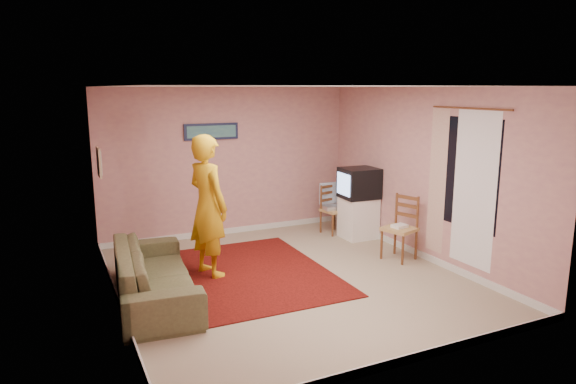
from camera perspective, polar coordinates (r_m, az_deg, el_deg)
name	(u,v)px	position (r m, az deg, el deg)	size (l,w,h in m)	color
ground	(289,279)	(7.17, 0.12, -9.62)	(5.00, 5.00, 0.00)	gray
wall_back	(228,162)	(9.10, -6.66, 3.32)	(4.50, 0.02, 2.60)	tan
wall_front	(409,234)	(4.73, 13.27, -4.54)	(4.50, 0.02, 2.60)	tan
wall_left	(112,202)	(6.20, -19.00, -1.07)	(0.02, 5.00, 2.60)	tan
wall_right	(423,174)	(8.02, 14.82, 1.91)	(0.02, 5.00, 2.60)	tan
ceiling	(289,86)	(6.68, 0.13, 11.65)	(4.50, 5.00, 0.02)	silver
baseboard_back	(230,231)	(9.35, -6.46, -4.29)	(4.50, 0.02, 0.10)	silver
baseboard_front	(402,361)	(5.22, 12.54, -17.83)	(4.50, 0.02, 0.10)	silver
baseboard_left	(120,304)	(6.58, -18.19, -11.75)	(0.02, 5.00, 0.10)	silver
baseboard_right	(419,253)	(8.30, 14.32, -6.62)	(0.02, 5.00, 0.10)	silver
window	(468,173)	(7.34, 19.34, 1.97)	(0.01, 1.10, 1.50)	black
curtain_sheer	(474,190)	(7.26, 19.99, 0.22)	(0.01, 0.75, 2.10)	white
curtain_floral	(437,181)	(7.74, 16.26, 1.13)	(0.01, 0.35, 2.10)	beige
curtain_rod	(470,108)	(7.22, 19.55, 8.77)	(0.02, 0.02, 1.40)	brown
picture_back	(211,132)	(8.91, -8.51, 6.66)	(0.95, 0.04, 0.28)	#141937
picture_left	(99,162)	(7.73, -20.24, 3.12)	(0.04, 0.38, 0.42)	tan
area_rug	(245,274)	(7.36, -4.81, -9.02)	(2.27, 2.84, 0.02)	black
tv_cabinet	(358,218)	(9.05, 7.81, -2.85)	(0.56, 0.51, 0.71)	white
crt_tv	(359,183)	(8.91, 7.89, 0.99)	(0.64, 0.57, 0.52)	black
chair_a	(334,204)	(9.24, 5.12, -1.37)	(0.46, 0.45, 0.47)	tan
dvd_player	(334,207)	(9.25, 5.12, -1.69)	(0.39, 0.28, 0.07)	#B6B6BC
blue_throw	(329,193)	(9.36, 4.55, -0.11)	(0.37, 0.05, 0.39)	#89B2E0
chair_b	(400,221)	(7.96, 12.32, -3.19)	(0.54, 0.56, 0.53)	tan
game_console	(400,226)	(7.98, 12.29, -3.71)	(0.23, 0.16, 0.05)	white
sofa	(154,274)	(6.62, -14.63, -8.78)	(2.26, 0.88, 0.66)	brown
person	(208,206)	(7.14, -8.88, -1.55)	(0.72, 0.47, 1.98)	gold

